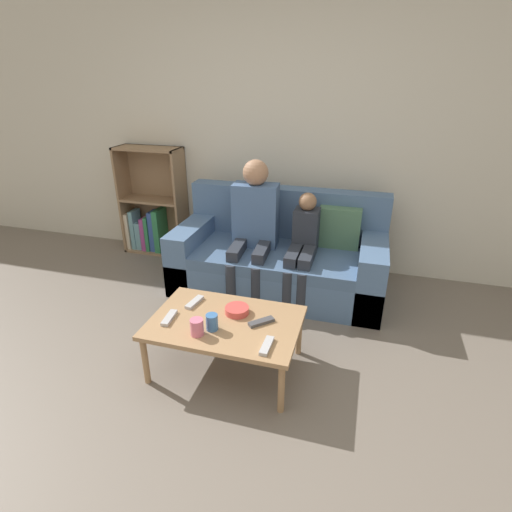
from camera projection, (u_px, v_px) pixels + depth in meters
The scene contains 14 objects.
ground_plane at pixel (194, 429), 2.24m from camera, with size 22.00×22.00×0.00m, color #70665B.
wall_back at pixel (288, 133), 3.72m from camera, with size 12.00×0.06×2.60m.
couch at pixel (280, 258), 3.61m from camera, with size 1.84×0.86×0.86m.
bookshelf at pixel (153, 212), 4.31m from camera, with size 0.68×0.28×1.13m.
coffee_table at pixel (225, 325), 2.57m from camera, with size 0.96×0.64×0.37m.
person_adult at pixel (254, 219), 3.44m from camera, with size 0.40×0.62×1.16m.
person_child at pixel (303, 245), 3.34m from camera, with size 0.22×0.60×0.91m.
cup_near at pixel (212, 322), 2.45m from camera, with size 0.07×0.07×0.10m.
cup_far at pixel (197, 327), 2.40m from camera, with size 0.08×0.08×0.10m.
tv_remote_0 at pixel (261, 322), 2.52m from camera, with size 0.16×0.15×0.02m.
tv_remote_1 at pixel (195, 302), 2.74m from camera, with size 0.07×0.18×0.02m.
tv_remote_2 at pixel (169, 318), 2.56m from camera, with size 0.06×0.17×0.02m.
tv_remote_3 at pixel (267, 346), 2.30m from camera, with size 0.05×0.17×0.02m.
snack_bowl at pixel (237, 310), 2.63m from camera, with size 0.16×0.16×0.05m.
Camera 1 is at (0.78, -1.46, 1.82)m, focal length 28.00 mm.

